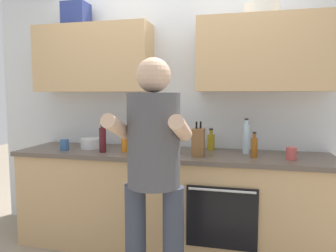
# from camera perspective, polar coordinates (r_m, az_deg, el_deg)

# --- Properties ---
(ground_plane) EXTENTS (12.00, 12.00, 0.00)m
(ground_plane) POSITION_cam_1_polar(r_m,az_deg,el_deg) (3.13, 0.22, -21.22)
(ground_plane) COLOR gray
(back_wall_unit) EXTENTS (4.00, 0.38, 2.50)m
(back_wall_unit) POSITION_cam_1_polar(r_m,az_deg,el_deg) (3.06, 1.34, 7.18)
(back_wall_unit) COLOR silver
(back_wall_unit) RESTS_ON ground
(counter) EXTENTS (2.84, 0.67, 0.90)m
(counter) POSITION_cam_1_polar(r_m,az_deg,el_deg) (2.95, 0.26, -13.41)
(counter) COLOR tan
(counter) RESTS_ON ground
(person_standing) EXTENTS (0.49, 0.45, 1.65)m
(person_standing) POSITION_cam_1_polar(r_m,az_deg,el_deg) (2.02, -2.64, -6.99)
(person_standing) COLOR #383D4C
(person_standing) RESTS_ON ground
(bottle_soy) EXTENTS (0.06, 0.06, 0.28)m
(bottle_soy) POSITION_cam_1_polar(r_m,az_deg,el_deg) (2.82, -5.62, -2.65)
(bottle_soy) COLOR black
(bottle_soy) RESTS_ON counter
(bottle_juice) EXTENTS (0.06, 0.06, 0.22)m
(bottle_juice) POSITION_cam_1_polar(r_m,az_deg,el_deg) (2.88, -7.91, -2.88)
(bottle_juice) COLOR orange
(bottle_juice) RESTS_ON counter
(bottle_oil) EXTENTS (0.07, 0.07, 0.20)m
(bottle_oil) POSITION_cam_1_polar(r_m,az_deg,el_deg) (2.98, 7.86, -2.81)
(bottle_oil) COLOR olive
(bottle_oil) RESTS_ON counter
(bottle_wine) EXTENTS (0.06, 0.06, 0.30)m
(bottle_wine) POSITION_cam_1_polar(r_m,az_deg,el_deg) (2.88, -11.87, -2.27)
(bottle_wine) COLOR #471419
(bottle_wine) RESTS_ON counter
(bottle_syrup) EXTENTS (0.05, 0.05, 0.21)m
(bottle_syrup) POSITION_cam_1_polar(r_m,az_deg,el_deg) (2.69, 15.47, -3.70)
(bottle_syrup) COLOR #8C4C14
(bottle_syrup) RESTS_ON counter
(bottle_water) EXTENTS (0.06, 0.06, 0.31)m
(bottle_water) POSITION_cam_1_polar(r_m,az_deg,el_deg) (2.85, 14.09, -2.12)
(bottle_water) COLOR silver
(bottle_water) RESTS_ON counter
(cup_tea) EXTENTS (0.08, 0.08, 0.10)m
(cup_tea) POSITION_cam_1_polar(r_m,az_deg,el_deg) (3.09, -18.39, -3.29)
(cup_tea) COLOR #33598C
(cup_tea) RESTS_ON counter
(cup_ceramic) EXTENTS (0.08, 0.08, 0.10)m
(cup_ceramic) POSITION_cam_1_polar(r_m,az_deg,el_deg) (2.70, 21.62, -4.69)
(cup_ceramic) COLOR #BF4C47
(cup_ceramic) RESTS_ON counter
(mixing_bowl) EXTENTS (0.20, 0.20, 0.10)m
(mixing_bowl) POSITION_cam_1_polar(r_m,az_deg,el_deg) (3.13, -13.87, -3.09)
(mixing_bowl) COLOR silver
(mixing_bowl) RESTS_ON counter
(knife_block) EXTENTS (0.10, 0.14, 0.30)m
(knife_block) POSITION_cam_1_polar(r_m,az_deg,el_deg) (2.66, 5.58, -2.96)
(knife_block) COLOR brown
(knife_block) RESTS_ON counter
(grocery_bag_produce) EXTENTS (0.21, 0.19, 0.19)m
(grocery_bag_produce) POSITION_cam_1_polar(r_m,az_deg,el_deg) (2.76, -0.28, -3.13)
(grocery_bag_produce) COLOR silver
(grocery_bag_produce) RESTS_ON counter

